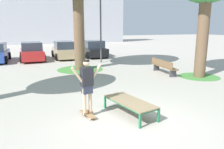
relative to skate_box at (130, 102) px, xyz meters
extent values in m
plane|color=#B2AA9E|center=(-0.20, -0.56, -0.41)|extent=(120.00, 120.00, 0.00)
cube|color=silver|center=(-1.29, 33.26, 4.64)|extent=(30.83, 4.00, 10.10)
cube|color=#237A4C|center=(-0.52, 0.83, -0.22)|extent=(0.07, 0.07, 0.38)
cube|color=#237A4C|center=(0.16, 0.97, -0.22)|extent=(0.07, 0.07, 0.38)
cube|color=#237A4C|center=(-0.16, -0.97, -0.22)|extent=(0.07, 0.07, 0.38)
cube|color=#237A4C|center=(0.52, -0.83, -0.22)|extent=(0.07, 0.07, 0.38)
cylinder|color=#237A4C|center=(-0.34, -0.07, -0.01)|extent=(0.42, 1.87, 0.05)
cylinder|color=#237A4C|center=(0.34, 0.07, -0.01)|extent=(0.42, 1.87, 0.05)
cylinder|color=#237A4C|center=(-0.18, 0.90, -0.01)|extent=(0.76, 0.20, 0.05)
cylinder|color=#237A4C|center=(0.18, -0.90, -0.01)|extent=(0.76, 0.20, 0.05)
cube|color=#847051|center=(0.00, 0.00, 0.03)|extent=(1.12, 2.01, 0.03)
cube|color=#9E754C|center=(-1.28, 0.35, -0.33)|extent=(0.36, 0.82, 0.02)
cylinder|color=silver|center=(-1.41, 0.61, -0.39)|extent=(0.04, 0.06, 0.06)
cylinder|color=silver|center=(-1.26, 0.64, -0.39)|extent=(0.04, 0.06, 0.06)
cylinder|color=silver|center=(-1.29, 0.06, -0.39)|extent=(0.04, 0.06, 0.06)
cylinder|color=silver|center=(-1.14, 0.09, -0.39)|extent=(0.04, 0.06, 0.06)
cylinder|color=beige|center=(-1.37, 0.33, 0.09)|extent=(0.11, 0.11, 0.82)
cube|color=#99704C|center=(-1.38, 0.38, -0.29)|extent=(0.15, 0.26, 0.07)
cylinder|color=beige|center=(-1.18, 0.37, 0.09)|extent=(0.11, 0.11, 0.82)
cube|color=#99704C|center=(-1.19, 0.42, -0.29)|extent=(0.15, 0.26, 0.07)
cube|color=#33384C|center=(-1.28, 0.35, 0.46)|extent=(0.34, 0.26, 0.24)
cube|color=#232328|center=(-1.28, 0.35, 0.86)|extent=(0.40, 0.29, 0.56)
cylinder|color=beige|center=(-1.57, 0.29, 0.94)|extent=(0.41, 0.16, 0.52)
cylinder|color=beige|center=(-0.98, 0.41, 0.94)|extent=(0.41, 0.16, 0.52)
sphere|color=beige|center=(-1.28, 0.35, 1.27)|extent=(0.20, 0.20, 0.20)
cylinder|color=black|center=(-1.28, 0.35, 1.34)|extent=(0.19, 0.19, 0.05)
cylinder|color=brown|center=(6.02, 3.41, 1.77)|extent=(0.61, 0.61, 4.36)
cylinder|color=#47893D|center=(6.02, 3.41, -0.41)|extent=(2.22, 2.22, 0.01)
cylinder|color=brown|center=(0.35, 7.97, 1.99)|extent=(0.67, 0.67, 4.81)
cylinder|color=#47893D|center=(0.35, 7.97, -0.41)|extent=(2.98, 2.98, 0.01)
cylinder|color=black|center=(-4.20, 14.83, -0.11)|extent=(0.25, 0.61, 0.60)
cylinder|color=black|center=(-4.32, 12.22, -0.11)|extent=(0.25, 0.61, 0.60)
cube|color=red|center=(-2.38, 13.45, 0.10)|extent=(1.73, 4.21, 0.70)
cube|color=#2D3847|center=(-2.38, 13.30, 0.77)|extent=(1.58, 2.11, 0.64)
cylinder|color=black|center=(-3.24, 14.75, -0.11)|extent=(0.22, 0.60, 0.60)
cylinder|color=black|center=(-1.54, 14.76, -0.11)|extent=(0.22, 0.60, 0.60)
cylinder|color=black|center=(-3.22, 12.14, -0.11)|extent=(0.22, 0.60, 0.60)
cylinder|color=black|center=(-1.52, 12.16, -0.11)|extent=(0.22, 0.60, 0.60)
cube|color=tan|center=(0.34, 13.69, 0.10)|extent=(1.71, 4.21, 0.70)
cube|color=#2D3847|center=(0.34, 13.54, 0.77)|extent=(1.57, 2.10, 0.64)
cylinder|color=black|center=(-0.51, 15.00, -0.11)|extent=(0.22, 0.60, 0.60)
cylinder|color=black|center=(1.19, 14.99, -0.11)|extent=(0.22, 0.60, 0.60)
cylinder|color=black|center=(-0.51, 12.40, -0.11)|extent=(0.22, 0.60, 0.60)
cylinder|color=black|center=(1.19, 12.39, -0.11)|extent=(0.22, 0.60, 0.60)
cube|color=black|center=(3.06, 13.79, 0.10)|extent=(1.92, 4.28, 0.70)
cube|color=#2D3847|center=(3.06, 13.64, 0.77)|extent=(1.67, 2.18, 0.64)
cylinder|color=black|center=(2.28, 15.14, -0.11)|extent=(0.25, 0.61, 0.60)
cylinder|color=black|center=(3.98, 15.05, -0.11)|extent=(0.25, 0.61, 0.60)
cylinder|color=black|center=(2.15, 12.54, -0.11)|extent=(0.25, 0.61, 0.60)
cylinder|color=black|center=(3.84, 12.45, -0.11)|extent=(0.25, 0.61, 0.60)
cube|color=brown|center=(4.70, 4.85, 0.02)|extent=(0.66, 2.43, 0.06)
cube|color=brown|center=(4.50, 4.87, 0.24)|extent=(0.26, 2.39, 0.36)
cube|color=#424247|center=(4.78, 5.81, -0.21)|extent=(0.38, 0.11, 0.40)
cube|color=#424247|center=(4.61, 3.90, -0.21)|extent=(0.38, 0.11, 0.40)
cylinder|color=#4C4C51|center=(2.59, 10.27, 2.34)|extent=(0.12, 0.12, 5.50)
camera|label=1|loc=(-2.94, -5.84, 2.32)|focal=35.02mm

